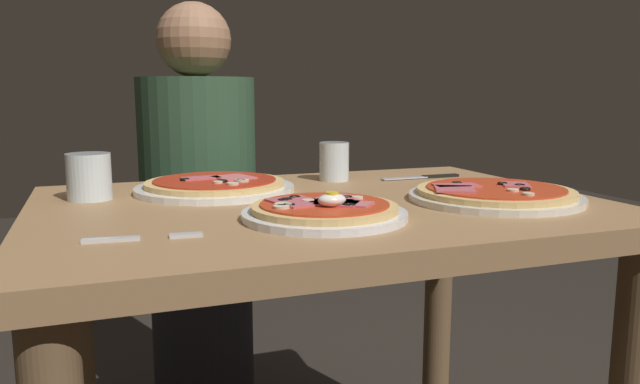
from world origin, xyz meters
TOP-DOWN VIEW (x-y plane):
  - dining_table at (0.00, 0.00)m, footprint 1.00×0.73m
  - pizza_foreground at (-0.05, -0.14)m, footprint 0.26×0.26m
  - pizza_across_left at (-0.16, 0.17)m, footprint 0.31×0.31m
  - pizza_across_right at (0.30, -0.10)m, footprint 0.31×0.31m
  - water_glass_near at (0.12, 0.24)m, footprint 0.07×0.07m
  - water_glass_far at (-0.39, 0.17)m, footprint 0.08×0.08m
  - fork at (-0.34, -0.19)m, footprint 0.16×0.03m
  - knife at (0.33, 0.20)m, footprint 0.20×0.02m
  - diner_person at (-0.11, 0.68)m, footprint 0.32×0.32m

SIDE VIEW (x-z plane):
  - diner_person at x=-0.11m, z-range -0.03..1.15m
  - dining_table at x=0.00m, z-range 0.23..0.98m
  - fork at x=-0.34m, z-range 0.75..0.75m
  - knife at x=0.33m, z-range 0.75..0.75m
  - pizza_across_left at x=-0.16m, z-range 0.74..0.77m
  - pizza_across_right at x=0.30m, z-range 0.74..0.77m
  - pizza_foreground at x=-0.05m, z-range 0.74..0.78m
  - water_glass_far at x=-0.39m, z-range 0.74..0.83m
  - water_glass_near at x=0.12m, z-range 0.74..0.83m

